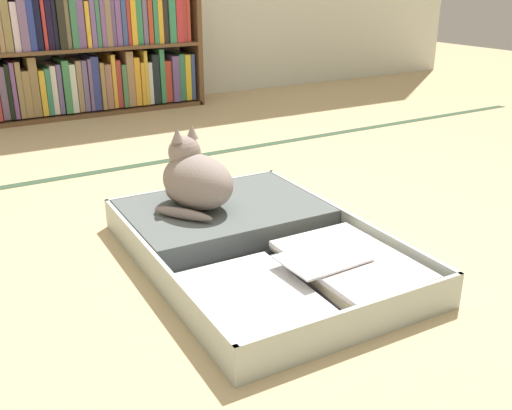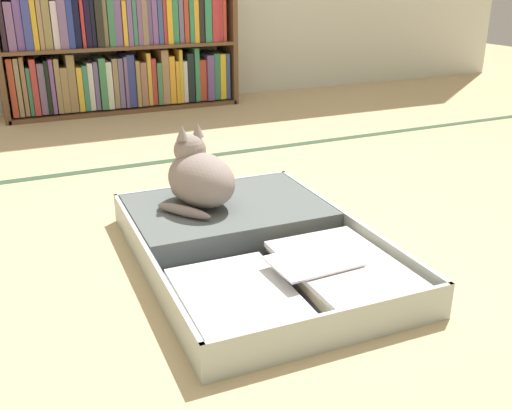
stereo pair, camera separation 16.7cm
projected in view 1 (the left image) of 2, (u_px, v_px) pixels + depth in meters
ground_plane at (276, 258)px, 1.71m from camera, size 10.00×10.00×0.00m
tatami_border at (145, 164)px, 2.57m from camera, size 4.80×0.05×0.00m
bookshelf at (83, 51)px, 3.40m from camera, size 1.41×0.29×0.77m
open_suitcase at (252, 241)px, 1.73m from camera, size 0.66×0.95×0.10m
black_cat at (194, 179)px, 1.81m from camera, size 0.27×0.31×0.25m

